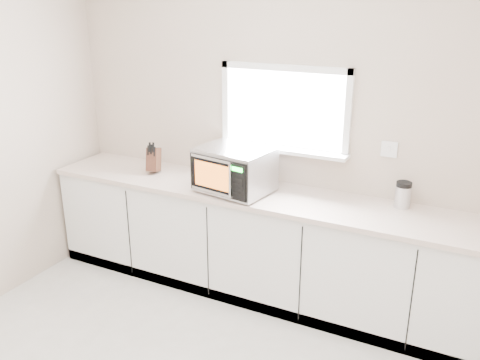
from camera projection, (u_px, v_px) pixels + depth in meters
The scene contains 7 objects.
back_wall at pixel (284, 131), 4.15m from camera, with size 4.00×0.17×2.70m.
cabinets at pixel (268, 247), 4.21m from camera, with size 3.92×0.60×0.88m, color silver.
countertop at pixel (268, 196), 4.05m from camera, with size 3.92×0.64×0.04m, color beige.
microwave at pixel (234, 169), 4.02m from camera, with size 0.62×0.53×0.36m.
knife_block at pixel (154, 159), 4.49m from camera, with size 0.15×0.22×0.29m.
cutting_board at pixel (226, 156), 4.41m from camera, with size 0.34×0.34×0.02m, color #A3783F.
coffee_grinder at pixel (403, 195), 3.74m from camera, with size 0.13×0.13×0.20m.
Camera 1 is at (1.49, -1.78, 2.39)m, focal length 38.00 mm.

